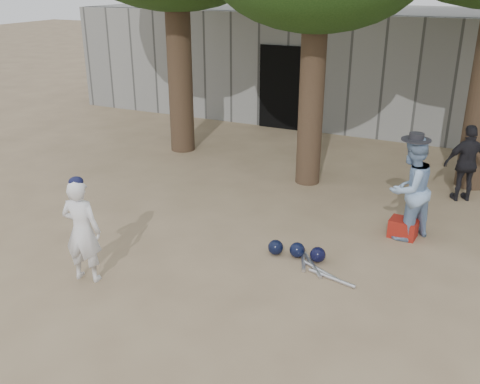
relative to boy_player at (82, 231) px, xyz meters
The scene contains 8 objects.
ground 1.37m from the boy_player, 34.68° to the left, with size 70.00×70.00×0.00m, color #937C5E.
boy_player is the anchor object (origin of this frame).
spectator_blue 4.90m from the boy_player, 40.23° to the left, with size 0.80×0.62×1.65m, color #85A5CE.
spectator_dark 6.84m from the boy_player, 49.39° to the left, with size 0.84×0.35×1.43m, color black.
red_bag 4.91m from the boy_player, 40.35° to the left, with size 0.42×0.32×0.30m, color #A01915.
back_building 11.06m from the boy_player, 85.07° to the left, with size 16.00×5.24×3.00m.
helmet_row 3.07m from the boy_player, 36.54° to the left, with size 0.87×0.29×0.23m.
bat_pile 3.29m from the boy_player, 29.43° to the left, with size 1.05×0.82×0.06m.
Camera 1 is at (3.68, -5.54, 3.89)m, focal length 40.00 mm.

